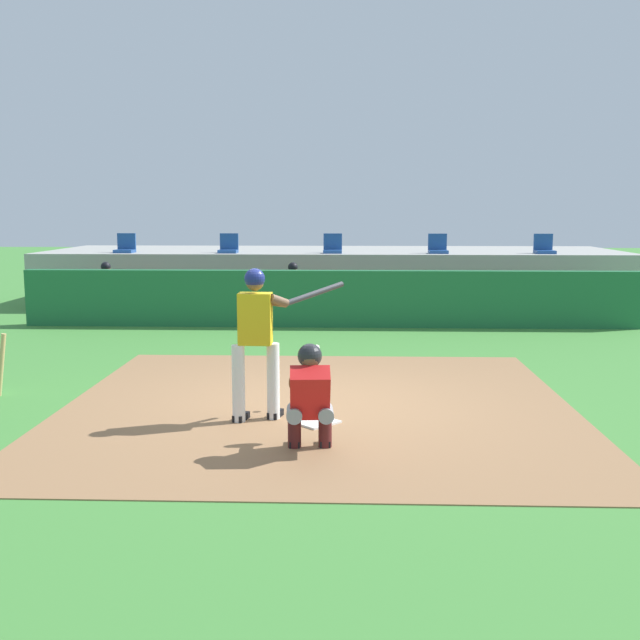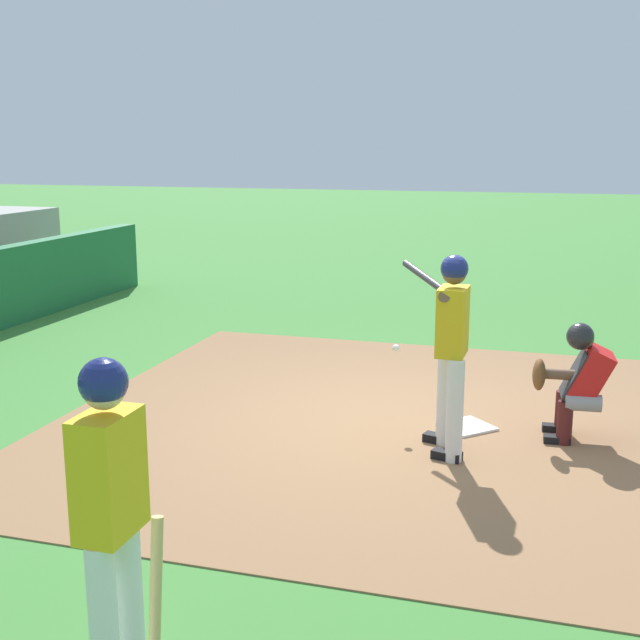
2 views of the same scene
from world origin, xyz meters
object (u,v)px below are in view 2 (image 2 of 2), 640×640
object	(u,v)px
catcher_crouched	(576,378)
batter_at_plate	(451,341)
home_plate	(467,427)
on_deck_batter	(112,513)

from	to	relation	value
catcher_crouched	batter_at_plate	bearing A→B (deg)	120.84
home_plate	catcher_crouched	world-z (taller)	catcher_crouched
home_plate	batter_at_plate	bearing A→B (deg)	171.26
on_deck_batter	batter_at_plate	bearing A→B (deg)	-15.87
home_plate	catcher_crouched	size ratio (longest dim) A/B	0.21
home_plate	catcher_crouched	xyz separation A→B (m)	(-0.02, -0.99, 0.58)
batter_at_plate	catcher_crouched	world-z (taller)	batter_at_plate
home_plate	catcher_crouched	distance (m)	1.15
home_plate	on_deck_batter	size ratio (longest dim) A/B	0.25
batter_at_plate	on_deck_batter	xyz separation A→B (m)	(-3.85, 1.09, -0.02)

